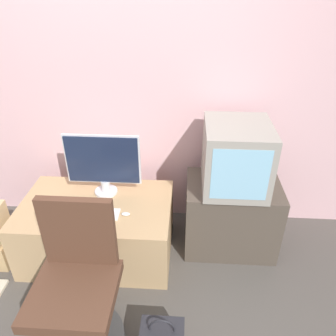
{
  "coord_description": "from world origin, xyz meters",
  "views": [
    {
      "loc": [
        0.55,
        -1.25,
        2.04
      ],
      "look_at": [
        0.41,
        0.92,
        0.74
      ],
      "focal_mm": 35.0,
      "sensor_mm": 36.0,
      "label": 1
    }
  ],
  "objects_px": {
    "crt_tv": "(236,157)",
    "office_chair": "(78,288)",
    "main_monitor": "(103,163)",
    "mouse": "(126,214)",
    "keyboard": "(98,214)"
  },
  "relations": [
    {
      "from": "crt_tv",
      "to": "office_chair",
      "type": "distance_m",
      "value": 1.4
    },
    {
      "from": "main_monitor",
      "to": "mouse",
      "type": "xyz_separation_m",
      "value": [
        0.21,
        -0.29,
        -0.26
      ]
    },
    {
      "from": "keyboard",
      "to": "crt_tv",
      "type": "height_order",
      "value": "crt_tv"
    },
    {
      "from": "crt_tv",
      "to": "office_chair",
      "type": "height_order",
      "value": "crt_tv"
    },
    {
      "from": "mouse",
      "to": "crt_tv",
      "type": "distance_m",
      "value": 0.92
    },
    {
      "from": "main_monitor",
      "to": "mouse",
      "type": "height_order",
      "value": "main_monitor"
    },
    {
      "from": "main_monitor",
      "to": "mouse",
      "type": "distance_m",
      "value": 0.44
    },
    {
      "from": "office_chair",
      "to": "keyboard",
      "type": "bearing_deg",
      "value": 92.21
    },
    {
      "from": "keyboard",
      "to": "crt_tv",
      "type": "relative_size",
      "value": 0.6
    },
    {
      "from": "main_monitor",
      "to": "crt_tv",
      "type": "distance_m",
      "value": 1.02
    },
    {
      "from": "main_monitor",
      "to": "keyboard",
      "type": "relative_size",
      "value": 1.84
    },
    {
      "from": "keyboard",
      "to": "crt_tv",
      "type": "distance_m",
      "value": 1.11
    },
    {
      "from": "main_monitor",
      "to": "office_chair",
      "type": "height_order",
      "value": "main_monitor"
    },
    {
      "from": "main_monitor",
      "to": "keyboard",
      "type": "distance_m",
      "value": 0.39
    },
    {
      "from": "keyboard",
      "to": "crt_tv",
      "type": "xyz_separation_m",
      "value": [
        1.01,
        0.29,
        0.36
      ]
    }
  ]
}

